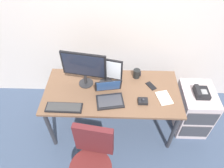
% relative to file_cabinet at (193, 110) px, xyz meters
% --- Properties ---
extents(ground_plane, '(8.00, 8.00, 0.00)m').
position_rel_file_cabinet_xyz_m(ground_plane, '(-1.11, -0.06, -0.34)').
color(ground_plane, '#3A4961').
extents(back_wall, '(6.00, 0.10, 2.80)m').
position_rel_file_cabinet_xyz_m(back_wall, '(-1.11, 0.68, 1.06)').
color(back_wall, beige).
rests_on(back_wall, ground).
extents(desk, '(1.65, 0.77, 0.74)m').
position_rel_file_cabinet_xyz_m(desk, '(-1.11, -0.06, 0.33)').
color(desk, brown).
rests_on(desk, ground).
extents(file_cabinet, '(0.42, 0.53, 0.67)m').
position_rel_file_cabinet_xyz_m(file_cabinet, '(0.00, 0.00, 0.00)').
color(file_cabinet, '#C3AFB0').
rests_on(file_cabinet, ground).
extents(desk_phone, '(0.17, 0.20, 0.09)m').
position_rel_file_cabinet_xyz_m(desk_phone, '(-0.01, -0.02, 0.37)').
color(desk_phone, black).
rests_on(desk_phone, file_cabinet).
extents(office_chair, '(0.52, 0.52, 0.93)m').
position_rel_file_cabinet_xyz_m(office_chair, '(-1.29, -0.84, 0.09)').
color(office_chair, black).
rests_on(office_chair, ground).
extents(monitor_main, '(0.53, 0.18, 0.47)m').
position_rel_file_cabinet_xyz_m(monitor_main, '(-1.44, 0.06, 0.69)').
color(monitor_main, '#262628').
rests_on(monitor_main, desk).
extents(monitor_side, '(0.40, 0.18, 0.39)m').
position_rel_file_cabinet_xyz_m(monitor_side, '(-1.19, 0.07, 0.63)').
color(monitor_side, '#262628').
rests_on(monitor_side, desk).
extents(keyboard, '(0.41, 0.14, 0.03)m').
position_rel_file_cabinet_xyz_m(keyboard, '(-1.64, -0.34, 0.42)').
color(keyboard, black).
rests_on(keyboard, desk).
extents(laptop, '(0.35, 0.34, 0.23)m').
position_rel_file_cabinet_xyz_m(laptop, '(-1.13, -0.18, 0.46)').
color(laptop, black).
rests_on(laptop, desk).
extents(trackball_mouse, '(0.11, 0.09, 0.07)m').
position_rel_file_cabinet_xyz_m(trackball_mouse, '(-0.75, -0.22, 0.43)').
color(trackball_mouse, black).
rests_on(trackball_mouse, desk).
extents(coffee_mug, '(0.10, 0.09, 0.12)m').
position_rel_file_cabinet_xyz_m(coffee_mug, '(-0.80, 0.20, 0.47)').
color(coffee_mug, black).
rests_on(coffee_mug, desk).
extents(paper_notepad, '(0.20, 0.24, 0.01)m').
position_rel_file_cabinet_xyz_m(paper_notepad, '(-0.49, -0.15, 0.41)').
color(paper_notepad, white).
rests_on(paper_notepad, desk).
extents(cell_phone, '(0.13, 0.16, 0.01)m').
position_rel_file_cabinet_xyz_m(cell_phone, '(-0.63, 0.04, 0.41)').
color(cell_phone, black).
rests_on(cell_phone, desk).
extents(banana, '(0.19, 0.09, 0.04)m').
position_rel_file_cabinet_xyz_m(banana, '(-1.31, 0.24, 0.43)').
color(banana, yellow).
rests_on(banana, desk).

